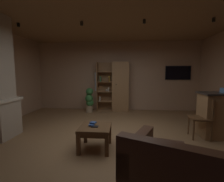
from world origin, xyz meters
name	(u,v)px	position (x,y,z in m)	size (l,w,h in m)	color
floor	(111,139)	(0.00, 0.00, -0.01)	(6.55, 5.93, 0.02)	olive
wall_back	(117,76)	(0.00, 3.00, 1.38)	(6.67, 0.06, 2.77)	tan
ceiling	(111,12)	(0.00, 0.00, 2.78)	(6.55, 5.93, 0.02)	#8E6B47
window_pane_back	(103,82)	(-0.57, 2.96, 1.16)	(0.71, 0.01, 0.77)	white
bookshelf_cabinet	(118,87)	(0.07, 2.72, 0.97)	(1.26, 0.41, 1.94)	#997047
tissue_box	(224,90)	(2.58, 0.29, 1.10)	(0.12, 0.12, 0.11)	#598CBF
coffee_table	(95,131)	(-0.26, -0.51, 0.36)	(0.60, 0.61, 0.45)	brown
table_book_0	(95,127)	(-0.26, -0.56, 0.46)	(0.13, 0.08, 0.02)	black
table_book_1	(92,125)	(-0.33, -0.52, 0.48)	(0.10, 0.10, 0.02)	#2D4C8C
table_book_2	(93,123)	(-0.31, -0.46, 0.51)	(0.11, 0.10, 0.03)	#2D4C8C
dining_chair	(204,115)	(2.12, 0.19, 0.53)	(0.46, 0.46, 0.92)	brown
potted_floor_plant	(89,100)	(-1.03, 2.37, 0.50)	(0.32, 0.33, 0.95)	#9E896B
wall_mounted_tv	(178,73)	(2.42, 2.93, 1.52)	(0.97, 0.06, 0.55)	black
track_light_spot_0	(18,25)	(-2.36, 0.44, 2.70)	(0.07, 0.07, 0.09)	black
track_light_spot_1	(82,24)	(-0.75, 0.46, 2.70)	(0.07, 0.07, 0.09)	black
track_light_spot_2	(144,21)	(0.76, 0.43, 2.70)	(0.07, 0.07, 0.09)	black
track_light_spot_3	(214,20)	(2.32, 0.44, 2.70)	(0.07, 0.07, 0.09)	black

